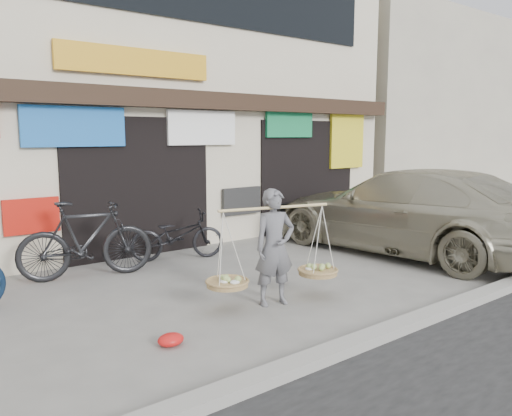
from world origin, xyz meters
TOP-DOWN VIEW (x-y plane):
  - ground at (0.00, 0.00)m, footprint 70.00×70.00m
  - kerb at (0.00, -2.00)m, footprint 70.00×0.25m
  - shophouse_block at (-0.00, 6.42)m, footprint 14.00×6.32m
  - neighbor_east at (13.50, 7.00)m, footprint 12.00×7.00m
  - street_vendor at (0.24, -0.30)m, footprint 1.93×0.89m
  - bike_1 at (-1.38, 2.59)m, footprint 2.24×1.09m
  - bike_2 at (0.42, 2.78)m, footprint 1.87×1.17m
  - suv at (4.36, 0.50)m, footprint 2.88×6.03m
  - red_bag at (-1.58, -0.67)m, footprint 0.31×0.25m

SIDE VIEW (x-z plane):
  - ground at x=0.00m, z-range 0.00..0.00m
  - kerb at x=0.00m, z-range 0.00..0.12m
  - red_bag at x=-1.58m, z-range 0.00..0.14m
  - bike_2 at x=0.42m, z-range 0.00..0.93m
  - bike_1 at x=-1.38m, z-range 0.00..1.30m
  - street_vendor at x=0.24m, z-range -0.06..1.56m
  - suv at x=4.36m, z-range 0.00..1.70m
  - neighbor_east at x=13.50m, z-range 0.00..6.40m
  - shophouse_block at x=0.00m, z-range -0.05..6.95m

